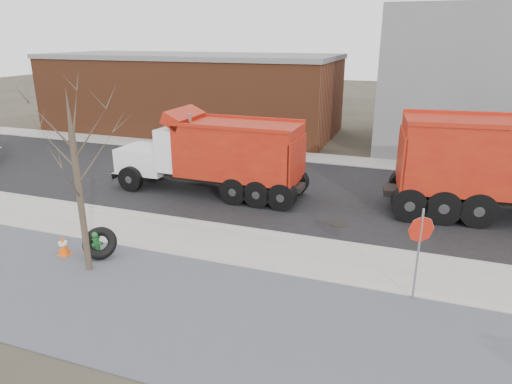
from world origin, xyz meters
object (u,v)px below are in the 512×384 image
at_px(fire_hydrant, 96,244).
at_px(truck_tire, 100,243).
at_px(dump_truck_red_b, 216,153).
at_px(stop_sign, 420,239).

relative_size(fire_hydrant, truck_tire, 0.61).
xyz_separation_m(truck_tire, dump_truck_red_b, (0.84, 6.66, 1.33)).
height_order(fire_hydrant, stop_sign, stop_sign).
bearing_deg(dump_truck_red_b, stop_sign, 144.39).
distance_m(fire_hydrant, dump_truck_red_b, 6.83).
bearing_deg(dump_truck_red_b, truck_tire, 83.14).
xyz_separation_m(fire_hydrant, truck_tire, (0.20, -0.06, 0.09)).
bearing_deg(fire_hydrant, dump_truck_red_b, 75.34).
distance_m(stop_sign, dump_truck_red_b, 10.14).
bearing_deg(truck_tire, dump_truck_red_b, 82.80).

